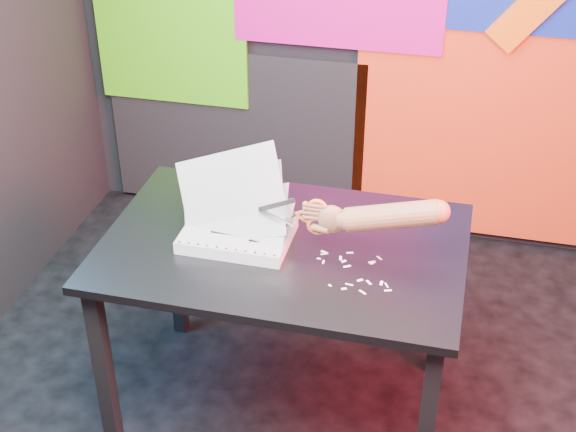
# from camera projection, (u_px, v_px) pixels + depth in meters

# --- Properties ---
(room) EXTENTS (3.01, 3.01, 2.71)m
(room) POSITION_uv_depth(u_px,v_px,m) (333.00, 97.00, 2.17)
(room) COLOR black
(room) RESTS_ON ground
(backdrop) EXTENTS (2.88, 0.05, 2.08)m
(backdrop) POSITION_uv_depth(u_px,v_px,m) (405.00, 51.00, 3.57)
(backdrop) COLOR red
(backdrop) RESTS_ON ground
(work_table) EXTENTS (1.20, 0.80, 0.75)m
(work_table) POSITION_uv_depth(u_px,v_px,m) (284.00, 265.00, 2.69)
(work_table) COLOR black
(work_table) RESTS_ON ground
(printout_stack) EXTENTS (0.41, 0.26, 0.34)m
(printout_stack) POSITION_uv_depth(u_px,v_px,m) (237.00, 231.00, 2.65)
(printout_stack) COLOR white
(printout_stack) RESTS_ON work_table
(scissors) EXTENTS (0.23, 0.01, 0.13)m
(scissors) POSITION_uv_depth(u_px,v_px,m) (312.00, 216.00, 2.53)
(scissors) COLOR #B1B1B2
(scissors) RESTS_ON printout_stack
(hand_forearm) EXTENTS (0.44, 0.08, 0.16)m
(hand_forearm) POSITION_uv_depth(u_px,v_px,m) (381.00, 216.00, 2.46)
(hand_forearm) COLOR brown
(hand_forearm) RESTS_ON work_table
(paper_clippings) EXTENTS (0.26, 0.21, 0.00)m
(paper_clippings) POSITION_uv_depth(u_px,v_px,m) (354.00, 270.00, 2.51)
(paper_clippings) COLOR white
(paper_clippings) RESTS_ON work_table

